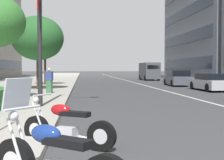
# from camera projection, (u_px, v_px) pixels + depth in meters

# --- Properties ---
(sidewalk_right_plaza) EXTENTS (160.00, 10.62, 0.15)m
(sidewalk_right_plaza) POSITION_uv_depth(u_px,v_px,m) (24.00, 83.00, 32.79)
(sidewalk_right_plaza) COLOR #A39E93
(sidewalk_right_plaza) RESTS_ON ground
(lane_centre_stripe) EXTENTS (110.00, 0.16, 0.01)m
(lane_centre_stripe) POSITION_uv_depth(u_px,v_px,m) (131.00, 82.00, 38.94)
(lane_centre_stripe) COLOR silver
(lane_centre_stripe) RESTS_ON ground
(motorcycle_under_tarp) EXTENTS (1.20, 1.94, 1.08)m
(motorcycle_under_tarp) POSITION_uv_depth(u_px,v_px,m) (66.00, 127.00, 6.45)
(motorcycle_under_tarp) COLOR black
(motorcycle_under_tarp) RESTS_ON ground
(car_following_behind) EXTENTS (4.47, 1.86, 1.26)m
(car_following_behind) POSITION_uv_depth(u_px,v_px,m) (211.00, 82.00, 23.05)
(car_following_behind) COLOR #B7B7BC
(car_following_behind) RESTS_ON ground
(car_approaching_light) EXTENTS (4.32, 2.06, 1.47)m
(car_approaching_light) POSITION_uv_depth(u_px,v_px,m) (178.00, 79.00, 29.60)
(car_approaching_light) COLOR #4C515B
(car_approaching_light) RESTS_ON ground
(delivery_van_ahead) EXTENTS (5.11, 2.14, 2.47)m
(delivery_van_ahead) POSITION_uv_depth(u_px,v_px,m) (149.00, 71.00, 44.23)
(delivery_van_ahead) COLOR #4C5156
(delivery_van_ahead) RESTS_ON ground
(street_tree_mid_sidewalk) EXTENTS (3.75, 3.75, 5.27)m
(street_tree_mid_sidewalk) POSITION_uv_depth(u_px,v_px,m) (38.00, 38.00, 22.52)
(street_tree_mid_sidewalk) COLOR #473323
(street_tree_mid_sidewalk) RESTS_ON sidewalk_right_plaza
(street_tree_by_lamp_post) EXTENTS (3.13, 3.13, 5.14)m
(street_tree_by_lamp_post) POSITION_uv_depth(u_px,v_px,m) (45.00, 44.00, 29.19)
(street_tree_by_lamp_post) COLOR #473323
(street_tree_by_lamp_post) RESTS_ON sidewalk_right_plaza
(pedestrian_on_plaza) EXTENTS (0.36, 0.46, 1.52)m
(pedestrian_on_plaza) POSITION_uv_depth(u_px,v_px,m) (49.00, 81.00, 18.72)
(pedestrian_on_plaza) COLOR #3F724C
(pedestrian_on_plaza) RESTS_ON sidewalk_right_plaza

